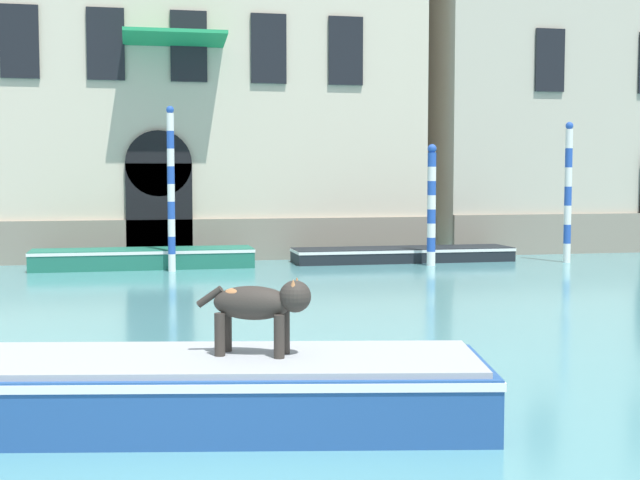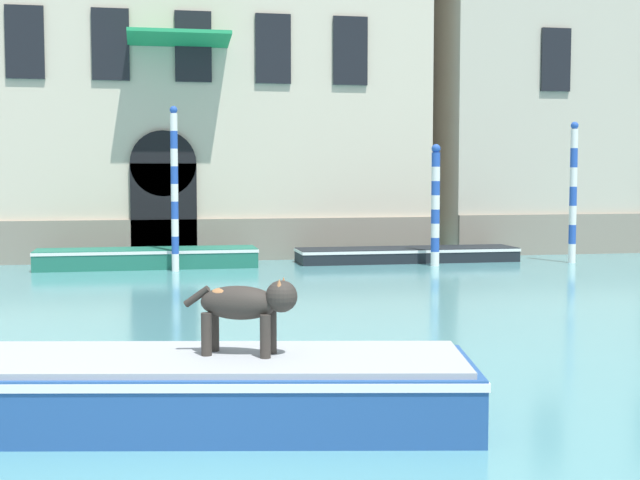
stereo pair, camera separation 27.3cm
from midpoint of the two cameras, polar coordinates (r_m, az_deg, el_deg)
boat_foreground at (r=9.20m, az=-9.53°, el=-9.35°), size 6.59×2.91×0.70m
dog_on_deck at (r=9.00m, az=-3.83°, el=-4.13°), size 1.12×0.65×0.79m
boat_moored_near_palazzo at (r=24.14m, az=-10.68°, el=-1.11°), size 5.83×1.38×0.52m
boat_moored_far at (r=25.51m, az=5.90°, el=-0.91°), size 6.31×1.45×0.40m
mooring_pole_0 at (r=24.36m, az=7.72°, el=2.26°), size 0.24×0.24×3.30m
mooring_pole_1 at (r=23.08m, az=-8.96°, el=3.27°), size 0.20×0.20×4.22m
mooring_pole_3 at (r=25.96m, az=16.19°, el=2.97°), size 0.21×0.21×3.95m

